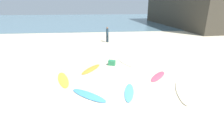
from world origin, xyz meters
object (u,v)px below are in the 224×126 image
Objects in this scene: surfboard_1 at (131,71)px; surfboard_2 at (158,76)px; beachgoer_near at (107,34)px; surfboard_3 at (63,79)px; surfboard_5 at (127,63)px; beach_cooler at (112,63)px; surfboard_4 at (65,65)px; surfboard_6 at (91,69)px; surfboard_0 at (129,92)px; surfboard_8 at (89,95)px; surfboard_7 at (182,92)px.

surfboard_1 is 1.26× the size of surfboard_2.
surfboard_2 is at bearing -29.18° from beachgoer_near.
surfboard_5 is (4.49, 2.58, -0.01)m from surfboard_3.
beachgoer_near reaches higher than beach_cooler.
surfboard_4 is 2.25m from surfboard_6.
surfboard_1 is 1.06× the size of surfboard_4.
surfboard_3 is 3.99m from beach_cooler.
surfboard_0 is 0.93× the size of surfboard_6.
surfboard_4 is at bearing -69.11° from beachgoer_near.
beachgoer_near reaches higher than surfboard_1.
surfboard_0 is at bearing -45.48° from surfboard_8.
beach_cooler is at bearing -44.48° from beachgoer_near.
surfboard_3 is 1.02× the size of surfboard_5.
beachgoer_near reaches higher than surfboard_4.
surfboard_1 is at bearing -2.49° from surfboard_8.
surfboard_5 is 7.79m from beachgoer_near.
surfboard_8 is (-2.12, -0.11, 0.00)m from surfboard_0.
surfboard_1 is at bearing -36.81° from beachgoer_near.
surfboard_8 reaches higher than surfboard_2.
surfboard_1 reaches higher than surfboard_0.
surfboard_1 is 5.06m from surfboard_4.
surfboard_1 is 1.05× the size of surfboard_3.
beachgoer_near is (1.85, 8.67, 0.97)m from surfboard_6.
surfboard_7 is (2.05, -3.13, 0.00)m from surfboard_1.
surfboard_0 is 4.08m from surfboard_6.
surfboard_3 is 1.01× the size of surfboard_4.
beach_cooler is (-1.21, 1.45, 0.15)m from surfboard_1.
beach_cooler is at bearing 142.92° from surfboard_7.
surfboard_8 reaches higher than surfboard_0.
surfboard_0 is 1.12× the size of beachgoer_near.
surfboard_6 is 0.98× the size of surfboard_8.
surfboard_2 is 6.85m from surfboard_4.
beachgoer_near is at bearing -98.35° from surfboard_4.
beachgoer_near reaches higher than surfboard_6.
surfboard_8 is at bearing 121.00° from surfboard_6.
surfboard_4 reaches higher than surfboard_0.
beachgoer_near is at bearing 87.87° from beach_cooler.
surfboard_4 is at bearing 63.43° from surfboard_8.
surfboard_3 reaches higher than surfboard_0.
beach_cooler is (-3.26, 4.58, 0.15)m from surfboard_7.
surfboard_2 is at bearing -41.90° from beach_cooler.
surfboard_0 reaches higher than surfboard_2.
surfboard_5 is 1.06× the size of surfboard_8.
surfboard_8 is at bearing 33.48° from surfboard_5.
beachgoer_near is 3.58× the size of beach_cooler.
surfboard_8 is (-4.37, -1.94, 0.01)m from surfboard_2.
beach_cooler is (3.25, 2.32, 0.15)m from surfboard_3.
beach_cooler is at bearing -70.31° from surfboard_0.
surfboard_0 reaches higher than surfboard_5.
surfboard_6 is 3.65m from surfboard_8.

